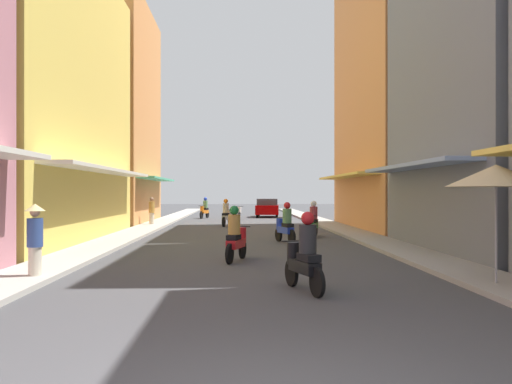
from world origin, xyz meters
The scene contains 17 objects.
ground_plane centered at (0.00, 23.34, 0.00)m, with size 120.30×120.30×0.00m, color #424244.
sidewalk_left centered at (-5.10, 23.34, 0.06)m, with size 1.59×62.68×0.12m, color #ADA89E.
sidewalk_right centered at (5.10, 23.34, 0.06)m, with size 1.59×62.68×0.12m, color #9E9991.
building_left_mid centered at (-8.89, 16.29, 5.73)m, with size 7.05×13.74×11.47m.
building_left_far centered at (-8.89, 29.15, 6.84)m, with size 7.05×10.14×13.68m.
building_right_far centered at (8.89, 23.00, 8.61)m, with size 7.05×11.59×17.24m.
motorbike_white centered at (-0.17, 33.41, 0.50)m, with size 0.55×1.81×0.96m.
motorbike_black centered at (1.01, 5.63, 0.70)m, with size 0.70×1.76×1.58m.
motorbike_orange centered at (-2.73, 34.94, 0.70)m, with size 0.72×1.75×1.58m.
motorbike_silver centered at (-0.91, 25.81, 0.70)m, with size 0.67×1.77×1.58m.
motorbike_blue centered at (1.55, 15.59, 0.70)m, with size 0.75×1.74×1.58m.
motorbike_green centered at (2.99, 18.19, 0.70)m, with size 0.78×1.73×1.58m.
motorbike_red centered at (-0.33, 10.27, 0.70)m, with size 0.72×1.75×1.58m.
parked_car centered at (2.09, 36.94, 0.74)m, with size 2.08×4.23×1.45m.
pedestrian_foreground centered at (-4.75, 7.12, 0.96)m, with size 0.44×0.44×1.70m.
pedestrian_far centered at (-5.23, 26.00, 0.83)m, with size 0.34×0.34×1.67m.
vendor_umbrella centered at (4.95, 5.87, 2.29)m, with size 2.00×2.00×2.51m.
Camera 1 is at (-0.31, -4.66, 1.95)m, focal length 37.10 mm.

